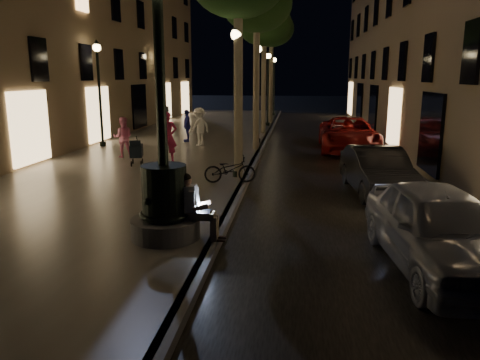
# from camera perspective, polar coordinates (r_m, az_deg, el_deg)

# --- Properties ---
(ground) EXTENTS (120.00, 120.00, 0.00)m
(ground) POSITION_cam_1_polar(r_m,az_deg,el_deg) (22.15, 2.68, 3.71)
(ground) COLOR black
(ground) RESTS_ON ground
(cobble_lane) EXTENTS (6.00, 45.00, 0.02)m
(cobble_lane) POSITION_cam_1_polar(r_m,az_deg,el_deg) (22.13, 10.46, 3.53)
(cobble_lane) COLOR black
(cobble_lane) RESTS_ON ground
(promenade) EXTENTS (8.00, 45.00, 0.20)m
(promenade) POSITION_cam_1_polar(r_m,az_deg,el_deg) (22.77, -7.44, 4.12)
(promenade) COLOR #67635B
(promenade) RESTS_ON ground
(curb_strip) EXTENTS (0.25, 45.00, 0.20)m
(curb_strip) POSITION_cam_1_polar(r_m,az_deg,el_deg) (22.13, 2.68, 3.97)
(curb_strip) COLOR #59595B
(curb_strip) RESTS_ON ground
(fountain_lamppost) EXTENTS (1.40, 1.40, 5.21)m
(fountain_lamppost) POSITION_cam_1_polar(r_m,az_deg,el_deg) (9.46, -9.22, -1.11)
(fountain_lamppost) COLOR #59595B
(fountain_lamppost) RESTS_ON promenade
(seated_man_laptop) EXTENTS (0.98, 0.33, 1.35)m
(seated_man_laptop) POSITION_cam_1_polar(r_m,az_deg,el_deg) (9.39, -5.56, -3.00)
(seated_man_laptop) COLOR gray
(seated_man_laptop) RESTS_ON promenade
(tree_second) EXTENTS (3.00, 3.00, 7.40)m
(tree_second) POSITION_cam_1_polar(r_m,az_deg,el_deg) (21.10, 2.07, 20.54)
(tree_second) COLOR #6B604C
(tree_second) RESTS_ON promenade
(tree_third) EXTENTS (3.00, 3.00, 7.20)m
(tree_third) POSITION_cam_1_polar(r_m,az_deg,el_deg) (27.03, 2.98, 18.37)
(tree_third) COLOR #6B604C
(tree_third) RESTS_ON promenade
(tree_far) EXTENTS (3.00, 3.00, 7.50)m
(tree_far) POSITION_cam_1_polar(r_m,az_deg,el_deg) (33.01, 3.89, 17.83)
(tree_far) COLOR #6B604C
(tree_far) RESTS_ON promenade
(lamp_curb_a) EXTENTS (0.36, 0.36, 4.81)m
(lamp_curb_a) POSITION_cam_1_polar(r_m,az_deg,el_deg) (14.94, -0.40, 11.88)
(lamp_curb_a) COLOR black
(lamp_curb_a) RESTS_ON promenade
(lamp_curb_b) EXTENTS (0.36, 0.36, 4.81)m
(lamp_curb_b) POSITION_cam_1_polar(r_m,az_deg,el_deg) (22.90, 2.19, 12.14)
(lamp_curb_b) COLOR black
(lamp_curb_b) RESTS_ON promenade
(lamp_curb_c) EXTENTS (0.36, 0.36, 4.81)m
(lamp_curb_c) POSITION_cam_1_polar(r_m,az_deg,el_deg) (30.88, 3.44, 12.25)
(lamp_curb_c) COLOR black
(lamp_curb_c) RESTS_ON promenade
(lamp_curb_d) EXTENTS (0.36, 0.36, 4.81)m
(lamp_curb_d) POSITION_cam_1_polar(r_m,az_deg,el_deg) (38.87, 4.18, 12.32)
(lamp_curb_d) COLOR black
(lamp_curb_d) RESTS_ON promenade
(lamp_left_b) EXTENTS (0.36, 0.36, 4.81)m
(lamp_left_b) POSITION_cam_1_polar(r_m,az_deg,el_deg) (22.68, -16.84, 11.62)
(lamp_left_b) COLOR black
(lamp_left_b) RESTS_ON promenade
(lamp_left_c) EXTENTS (0.36, 0.36, 4.81)m
(lamp_left_c) POSITION_cam_1_polar(r_m,az_deg,el_deg) (32.11, -9.61, 12.12)
(lamp_left_c) COLOR black
(lamp_left_c) RESTS_ON promenade
(stroller) EXTENTS (0.60, 1.05, 1.05)m
(stroller) POSITION_cam_1_polar(r_m,az_deg,el_deg) (17.57, -12.51, 3.48)
(stroller) COLOR black
(stroller) RESTS_ON promenade
(car_front) EXTENTS (2.25, 4.64, 1.53)m
(car_front) POSITION_cam_1_polar(r_m,az_deg,el_deg) (9.11, 23.08, -5.44)
(car_front) COLOR #A0A2A7
(car_front) RESTS_ON ground
(car_second) EXTENTS (1.87, 4.29, 1.37)m
(car_second) POSITION_cam_1_polar(r_m,az_deg,el_deg) (14.30, 16.44, 1.04)
(car_second) COLOR black
(car_second) RESTS_ON ground
(car_third) EXTENTS (2.62, 5.56, 1.54)m
(car_third) POSITION_cam_1_polar(r_m,az_deg,el_deg) (22.32, 13.08, 5.46)
(car_third) COLOR maroon
(car_third) RESTS_ON ground
(pedestrian_red) EXTENTS (0.82, 0.70, 1.90)m
(pedestrian_red) POSITION_cam_1_polar(r_m,az_deg,el_deg) (17.95, -8.78, 5.20)
(pedestrian_red) COLOR #D32A59
(pedestrian_red) RESTS_ON promenade
(pedestrian_pink) EXTENTS (0.92, 0.80, 1.62)m
(pedestrian_pink) POSITION_cam_1_polar(r_m,az_deg,el_deg) (19.39, -14.07, 5.08)
(pedestrian_pink) COLOR pink
(pedestrian_pink) RESTS_ON promenade
(pedestrian_white) EXTENTS (1.21, 1.31, 1.77)m
(pedestrian_white) POSITION_cam_1_polar(r_m,az_deg,el_deg) (22.09, -4.98, 6.49)
(pedestrian_white) COLOR white
(pedestrian_white) RESTS_ON promenade
(pedestrian_blue) EXTENTS (0.59, 0.99, 1.58)m
(pedestrian_blue) POSITION_cam_1_polar(r_m,az_deg,el_deg) (23.49, -6.48, 6.60)
(pedestrian_blue) COLOR navy
(pedestrian_blue) RESTS_ON promenade
(pedestrian_dark) EXTENTS (0.64, 0.85, 1.57)m
(pedestrian_dark) POSITION_cam_1_polar(r_m,az_deg,el_deg) (26.54, -9.04, 7.20)
(pedestrian_dark) COLOR #36363B
(pedestrian_dark) RESTS_ON promenade
(bicycle) EXTENTS (1.66, 0.86, 0.83)m
(bicycle) POSITION_cam_1_polar(r_m,az_deg,el_deg) (14.35, -1.24, 1.31)
(bicycle) COLOR black
(bicycle) RESTS_ON promenade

